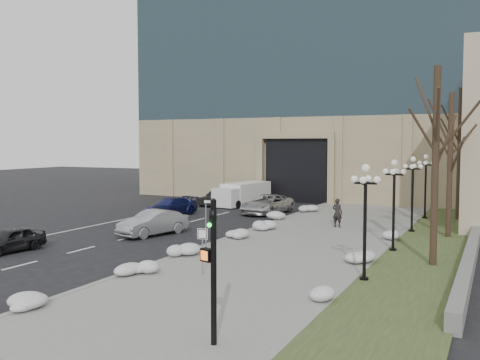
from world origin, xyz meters
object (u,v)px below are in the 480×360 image
(lamppost_a, at_px, (365,206))
(lamppost_c, at_px, (413,184))
(box_truck, at_px, (242,194))
(car_d, at_px, (267,204))
(lamppost_b, at_px, (394,193))
(car_c, at_px, (170,207))
(lamppost_d, at_px, (426,178))
(car_e, at_px, (217,197))
(keep_sign, at_px, (202,242))
(pedestrian, at_px, (337,213))
(traffic_signal, at_px, (213,275))
(one_way_sign, at_px, (209,208))
(car_b, at_px, (153,223))
(car_a, at_px, (10,240))

(lamppost_a, bearing_deg, lamppost_c, 90.00)
(lamppost_a, bearing_deg, box_truck, 126.13)
(car_d, height_order, lamppost_b, lamppost_b)
(car_c, bearing_deg, lamppost_d, 33.19)
(car_e, relative_size, keep_sign, 2.12)
(pedestrian, bearing_deg, traffic_signal, 107.41)
(one_way_sign, relative_size, lamppost_b, 0.59)
(pedestrian, distance_m, traffic_signal, 21.51)
(car_c, relative_size, traffic_signal, 1.16)
(car_e, bearing_deg, car_d, -19.89)
(car_b, relative_size, lamppost_a, 0.96)
(traffic_signal, bearing_deg, keep_sign, 139.95)
(car_d, distance_m, box_truck, 6.02)
(one_way_sign, xyz_separation_m, lamppost_b, (8.36, 4.31, 0.76))
(car_a, xyz_separation_m, lamppost_c, (17.71, 15.01, 2.44))
(lamppost_a, height_order, lamppost_c, same)
(one_way_sign, bearing_deg, lamppost_a, -28.70)
(car_d, bearing_deg, lamppost_b, -37.22)
(box_truck, distance_m, keep_sign, 25.84)
(car_a, height_order, one_way_sign, one_way_sign)
(car_d, height_order, one_way_sign, one_way_sign)
(pedestrian, height_order, lamppost_d, lamppost_d)
(car_e, xyz_separation_m, one_way_sign, (9.56, -18.67, 1.57))
(car_e, bearing_deg, car_c, -81.10)
(one_way_sign, xyz_separation_m, lamppost_a, (8.36, -2.19, 0.76))
(car_e, height_order, box_truck, box_truck)
(car_d, bearing_deg, car_b, -95.14)
(car_b, distance_m, lamppost_a, 15.16)
(car_b, distance_m, lamppost_b, 14.25)
(lamppost_d, bearing_deg, car_d, -169.89)
(lamppost_b, bearing_deg, car_c, 159.71)
(car_c, bearing_deg, traffic_signal, -40.70)
(car_a, relative_size, lamppost_b, 0.78)
(car_c, bearing_deg, one_way_sign, -35.36)
(pedestrian, xyz_separation_m, box_truck, (-11.25, 9.14, -0.08))
(pedestrian, xyz_separation_m, keep_sign, (-1.59, -14.82, 0.46))
(car_d, xyz_separation_m, lamppost_c, (11.62, -4.43, 2.32))
(car_a, distance_m, lamppost_d, 27.97)
(box_truck, bearing_deg, one_way_sign, -60.56)
(one_way_sign, relative_size, lamppost_a, 0.59)
(car_a, relative_size, pedestrian, 1.98)
(lamppost_a, bearing_deg, keep_sign, -159.98)
(car_c, relative_size, lamppost_b, 1.00)
(car_a, relative_size, car_b, 0.81)
(car_c, xyz_separation_m, one_way_sign, (9.53, -10.93, 1.62))
(car_a, height_order, pedestrian, pedestrian)
(one_way_sign, distance_m, lamppost_a, 8.67)
(car_c, xyz_separation_m, car_e, (-0.03, 7.74, 0.06))
(car_c, bearing_deg, box_truck, 90.17)
(car_e, bearing_deg, car_b, -67.18)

